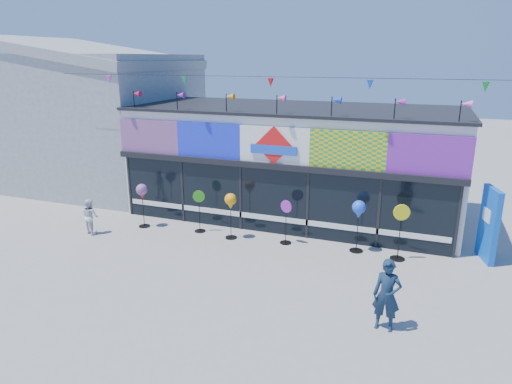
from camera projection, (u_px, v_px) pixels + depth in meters
The scene contains 12 objects.
ground at pixel (235, 275), 12.80m from camera, with size 80.00×80.00×0.00m, color gray.
kite_shop at pixel (294, 161), 17.56m from camera, with size 16.00×5.70×5.31m.
neighbour_building at pixel (97, 116), 21.53m from camera, with size 8.18×7.20×6.87m.
blue_sign at pixel (489, 224), 13.50m from camera, with size 0.44×1.12×2.23m.
spinner_0 at pixel (142, 193), 16.12m from camera, with size 0.40×0.40×1.59m.
spinner_1 at pixel (199, 210), 15.79m from camera, with size 0.41×0.38×1.50m.
spinner_2 at pixel (231, 203), 15.08m from camera, with size 0.40×0.40×1.57m.
spinner_3 at pixel (286, 221), 14.79m from camera, with size 0.40×0.38×1.47m.
spinner_4 at pixel (359, 211), 14.00m from camera, with size 0.42×0.42×1.67m.
spinner_5 at pixel (400, 231), 13.55m from camera, with size 0.48×0.44×1.74m.
adult_man at pixel (387, 295), 10.04m from camera, with size 0.61×0.40×1.67m, color #13243B.
child at pixel (90, 216), 15.69m from camera, with size 0.60×0.35×1.23m, color white.
Camera 1 is at (4.60, -10.68, 5.86)m, focal length 32.00 mm.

